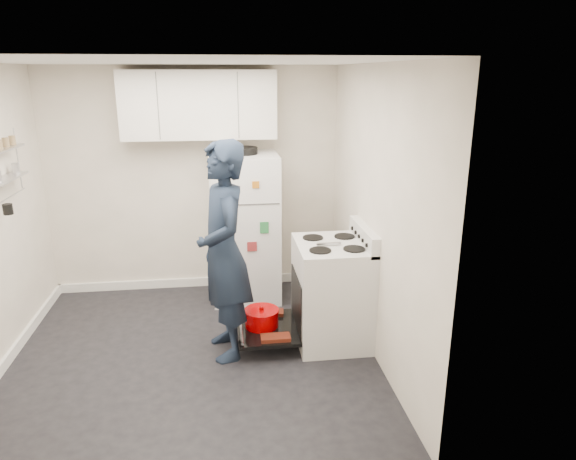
{
  "coord_description": "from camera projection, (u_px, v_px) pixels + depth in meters",
  "views": [
    {
      "loc": [
        0.31,
        -4.12,
        2.42
      ],
      "look_at": [
        0.89,
        0.3,
        1.05
      ],
      "focal_mm": 32.0,
      "sensor_mm": 36.0,
      "label": 1
    }
  ],
  "objects": [
    {
      "name": "room",
      "position": [
        183.0,
        225.0,
        4.25
      ],
      "size": [
        3.21,
        3.21,
        2.51
      ],
      "color": "black",
      "rests_on": "ground"
    },
    {
      "name": "electric_range",
      "position": [
        330.0,
        293.0,
        4.74
      ],
      "size": [
        0.66,
        0.76,
        1.1
      ],
      "color": "silver",
      "rests_on": "ground"
    },
    {
      "name": "open_oven_door",
      "position": [
        265.0,
        323.0,
        4.76
      ],
      "size": [
        0.55,
        0.7,
        0.24
      ],
      "color": "black",
      "rests_on": "ground"
    },
    {
      "name": "refrigerator",
      "position": [
        245.0,
        227.0,
        5.6
      ],
      "size": [
        0.72,
        0.74,
        1.68
      ],
      "color": "white",
      "rests_on": "ground"
    },
    {
      "name": "upper_cabinets",
      "position": [
        199.0,
        105.0,
        5.33
      ],
      "size": [
        1.6,
        0.33,
        0.7
      ],
      "primitive_type": "cube",
      "color": "silver",
      "rests_on": "room"
    },
    {
      "name": "wall_shelf_rack",
      "position": [
        5.0,
        164.0,
        4.37
      ],
      "size": [
        0.14,
        0.6,
        0.61
      ],
      "color": "#B2B2B7",
      "rests_on": "room"
    },
    {
      "name": "person",
      "position": [
        224.0,
        252.0,
        4.38
      ],
      "size": [
        0.58,
        0.77,
        1.91
      ],
      "primitive_type": "imported",
      "rotation": [
        0.0,
        0.0,
        -1.37
      ],
      "color": "#172133",
      "rests_on": "ground"
    }
  ]
}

